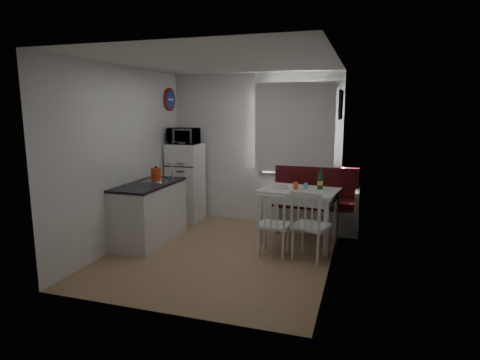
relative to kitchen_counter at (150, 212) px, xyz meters
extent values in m
cube|color=#9F7A55|center=(1.20, -0.16, -0.46)|extent=(3.00, 3.50, 0.02)
cube|color=white|center=(1.20, -0.16, 2.14)|extent=(3.00, 3.50, 0.02)
cube|color=white|center=(1.20, 1.59, 0.84)|extent=(3.00, 0.02, 2.60)
cube|color=white|center=(1.20, -1.91, 0.84)|extent=(3.00, 0.02, 2.60)
cube|color=white|center=(-0.30, -0.16, 0.84)|extent=(0.02, 3.50, 2.60)
cube|color=white|center=(2.70, -0.16, 0.84)|extent=(0.02, 3.50, 2.60)
cube|color=white|center=(1.90, 1.56, 1.17)|extent=(1.22, 0.06, 1.47)
cube|color=white|center=(1.90, 1.49, 1.22)|extent=(1.35, 0.02, 1.50)
cube|color=white|center=(0.00, -0.01, -0.03)|extent=(0.60, 1.30, 0.86)
cube|color=black|center=(0.00, -0.01, 0.43)|extent=(0.62, 1.32, 0.03)
cube|color=#99999E|center=(0.02, 0.24, 0.39)|extent=(0.40, 0.40, 0.10)
cylinder|color=silver|center=(0.18, 0.42, 0.57)|extent=(0.02, 0.02, 0.26)
cylinder|color=#194098|center=(-0.27, 1.29, 1.69)|extent=(0.03, 0.40, 0.40)
cube|color=black|center=(2.67, 0.94, 1.59)|extent=(0.04, 0.52, 0.42)
cube|color=white|center=(2.29, 1.32, -0.25)|extent=(1.45, 0.56, 0.40)
cube|color=#571114|center=(2.29, 1.32, 0.01)|extent=(1.38, 0.51, 0.13)
cube|color=#571114|center=(2.29, 1.54, 0.33)|extent=(1.38, 0.11, 0.51)
cube|color=white|center=(2.17, 0.58, 0.35)|extent=(1.20, 0.92, 0.04)
cube|color=white|center=(2.17, 0.58, 0.26)|extent=(1.07, 0.79, 0.13)
cylinder|color=white|center=(2.17, 0.58, -0.06)|extent=(0.07, 0.07, 0.78)
cube|color=white|center=(1.92, 0.01, -0.03)|extent=(0.42, 0.40, 0.04)
cube|color=white|center=(1.92, -0.16, 0.20)|extent=(0.39, 0.05, 0.43)
cube|color=white|center=(2.42, 0.01, 0.00)|extent=(0.54, 0.52, 0.04)
cube|color=white|center=(2.42, -0.18, 0.25)|extent=(0.42, 0.15, 0.46)
cube|color=white|center=(0.02, 1.24, 0.24)|extent=(0.55, 0.55, 1.39)
imported|color=white|center=(0.02, 1.19, 1.07)|extent=(0.50, 0.34, 0.28)
cylinder|color=red|center=(0.05, 0.14, 0.56)|extent=(0.18, 0.18, 0.24)
cylinder|color=orange|center=(2.12, 0.53, 0.43)|extent=(0.07, 0.07, 0.11)
cylinder|color=#8CBEEF|center=(2.25, 0.63, 0.42)|extent=(0.05, 0.05, 0.09)
cylinder|color=white|center=(1.87, 0.60, 0.38)|extent=(0.25, 0.25, 0.02)
camera|label=1|loc=(3.07, -5.18, 1.56)|focal=30.00mm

